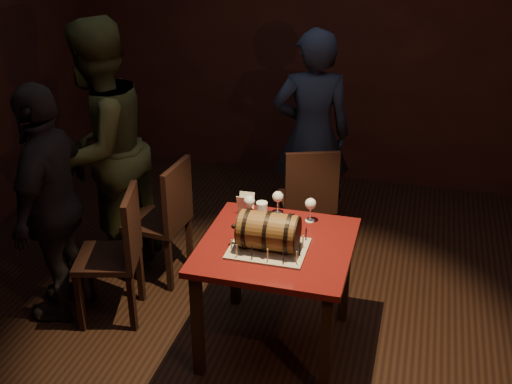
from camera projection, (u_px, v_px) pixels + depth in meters
room_shell at (257, 127)px, 3.76m from camera, size 5.04×5.04×2.80m
pub_table at (276, 259)px, 3.87m from camera, size 0.90×0.90×0.75m
cake_board at (268, 248)px, 3.76m from camera, size 0.45×0.35×0.01m
barrel_cake at (268, 231)px, 3.71m from camera, size 0.40×0.24×0.24m
birthday_candles at (269, 242)px, 3.74m from camera, size 0.40×0.30×0.09m
wine_glass_left at (249, 202)px, 4.06m from camera, size 0.07×0.07×0.16m
wine_glass_mid at (278, 198)px, 4.11m from camera, size 0.07×0.07×0.16m
wine_glass_right at (311, 205)px, 4.02m from camera, size 0.07×0.07×0.16m
pint_of_ale at (262, 214)px, 4.01m from camera, size 0.07×0.07×0.15m
menu_card at (246, 204)px, 4.15m from camera, size 0.10×0.05×0.13m
chair_back at (309, 197)px, 4.90m from camera, size 0.52×0.52×0.93m
chair_left_rear at (166, 215)px, 4.64m from camera, size 0.43×0.43×0.93m
chair_left_front at (119, 249)px, 4.21m from camera, size 0.49×0.49×0.93m
person_back at (312, 136)px, 5.14m from camera, size 0.72×0.57×1.72m
person_left_rear at (100, 150)px, 4.65m from camera, size 0.92×1.07×1.89m
person_left_front at (52, 204)px, 4.15m from camera, size 0.51×1.00×1.63m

